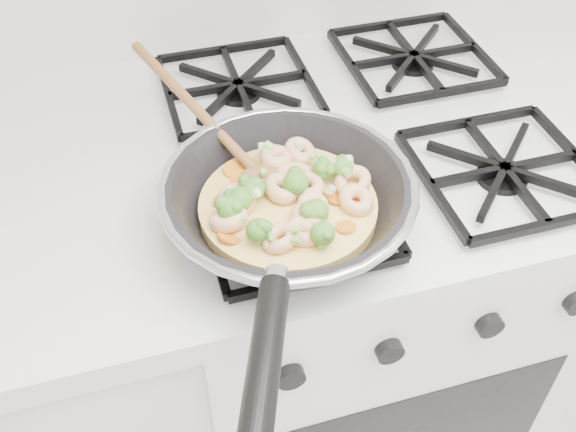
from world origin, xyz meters
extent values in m
cube|color=white|center=(0.00, 1.70, 0.45)|extent=(0.60, 0.60, 0.90)
cube|color=black|center=(0.00, 1.70, 0.91)|extent=(0.56, 0.56, 0.02)
torus|color=#B5B6BD|center=(-0.16, 1.54, 0.98)|extent=(0.31, 0.31, 0.01)
cylinder|color=black|center=(-0.25, 1.31, 0.98)|extent=(0.10, 0.19, 0.03)
cylinder|color=#F9D26C|center=(-0.16, 1.54, 0.94)|extent=(0.22, 0.22, 0.02)
ellipsoid|color=brown|center=(-0.18, 1.58, 0.96)|extent=(0.06, 0.07, 0.02)
cylinder|color=brown|center=(-0.24, 1.72, 0.99)|extent=(0.12, 0.26, 0.07)
torus|color=#ECBE8C|center=(-0.14, 1.57, 0.96)|extent=(0.06, 0.06, 0.03)
torus|color=#ECBE8C|center=(-0.16, 1.61, 0.96)|extent=(0.06, 0.06, 0.03)
torus|color=#ECBE8C|center=(-0.22, 1.54, 0.96)|extent=(0.07, 0.07, 0.03)
torus|color=#ECBE8C|center=(-0.15, 1.49, 0.96)|extent=(0.05, 0.05, 0.02)
torus|color=#ECBE8C|center=(-0.17, 1.55, 0.96)|extent=(0.06, 0.06, 0.03)
torus|color=#ECBE8C|center=(-0.12, 1.61, 0.96)|extent=(0.05, 0.05, 0.03)
torus|color=#ECBE8C|center=(-0.08, 1.54, 0.96)|extent=(0.07, 0.07, 0.02)
torus|color=#ECBE8C|center=(-0.19, 1.47, 0.96)|extent=(0.06, 0.06, 0.02)
torus|color=#ECBE8C|center=(-0.16, 1.47, 0.96)|extent=(0.06, 0.06, 0.03)
torus|color=#ECBE8C|center=(-0.22, 1.55, 0.96)|extent=(0.06, 0.06, 0.02)
torus|color=#ECBE8C|center=(-0.24, 1.52, 0.96)|extent=(0.05, 0.05, 0.03)
torus|color=#ECBE8C|center=(-0.13, 1.54, 0.96)|extent=(0.06, 0.06, 0.02)
torus|color=#ECBE8C|center=(-0.14, 1.51, 0.96)|extent=(0.05, 0.05, 0.02)
torus|color=#ECBE8C|center=(-0.09, 1.50, 0.96)|extent=(0.06, 0.06, 0.03)
ellipsoid|color=#569530|center=(-0.20, 1.55, 0.97)|extent=(0.04, 0.04, 0.03)
ellipsoid|color=#569530|center=(-0.11, 1.56, 0.97)|extent=(0.03, 0.03, 0.03)
ellipsoid|color=#569530|center=(-0.23, 1.52, 0.97)|extent=(0.04, 0.04, 0.03)
ellipsoid|color=#569530|center=(-0.22, 1.53, 0.97)|extent=(0.04, 0.04, 0.03)
ellipsoid|color=#569530|center=(-0.14, 1.49, 0.97)|extent=(0.04, 0.04, 0.03)
ellipsoid|color=#569530|center=(-0.09, 1.56, 0.97)|extent=(0.04, 0.04, 0.03)
ellipsoid|color=#569530|center=(-0.21, 1.48, 0.97)|extent=(0.04, 0.04, 0.03)
ellipsoid|color=#569530|center=(-0.15, 1.54, 0.97)|extent=(0.04, 0.04, 0.03)
ellipsoid|color=#569530|center=(-0.14, 1.45, 0.97)|extent=(0.04, 0.04, 0.03)
cylinder|color=orange|center=(-0.24, 1.55, 0.96)|extent=(0.04, 0.04, 0.00)
cylinder|color=orange|center=(-0.11, 1.47, 0.96)|extent=(0.03, 0.03, 0.01)
cylinder|color=orange|center=(-0.24, 1.50, 0.96)|extent=(0.03, 0.03, 0.01)
cylinder|color=orange|center=(-0.20, 1.56, 0.96)|extent=(0.04, 0.04, 0.01)
cylinder|color=orange|center=(-0.10, 1.53, 0.96)|extent=(0.04, 0.04, 0.01)
cylinder|color=orange|center=(-0.21, 1.59, 0.96)|extent=(0.04, 0.04, 0.01)
cylinder|color=orange|center=(-0.19, 1.61, 0.96)|extent=(0.03, 0.03, 0.01)
cylinder|color=orange|center=(-0.09, 1.53, 0.96)|extent=(0.04, 0.04, 0.01)
cylinder|color=orange|center=(-0.09, 1.51, 0.96)|extent=(0.03, 0.03, 0.01)
cylinder|color=orange|center=(-0.21, 1.61, 0.96)|extent=(0.04, 0.04, 0.01)
cylinder|color=#7BC54F|center=(-0.21, 1.55, 0.98)|extent=(0.01, 0.01, 0.01)
cylinder|color=beige|center=(-0.20, 1.53, 0.98)|extent=(0.01, 0.01, 0.01)
cylinder|color=beige|center=(-0.10, 1.56, 0.98)|extent=(0.01, 0.01, 0.01)
cylinder|color=beige|center=(-0.12, 1.61, 0.98)|extent=(0.01, 0.01, 0.01)
cylinder|color=#7BC54F|center=(-0.18, 1.46, 0.97)|extent=(0.01, 0.01, 0.01)
cylinder|color=beige|center=(-0.11, 1.52, 0.97)|extent=(0.01, 0.01, 0.01)
cylinder|color=#7BC54F|center=(-0.17, 1.46, 0.98)|extent=(0.01, 0.01, 0.01)
cylinder|color=#7BC54F|center=(-0.16, 1.62, 0.97)|extent=(0.01, 0.01, 0.01)
cylinder|color=#7BC54F|center=(-0.23, 1.51, 0.97)|extent=(0.01, 0.01, 0.01)
cylinder|color=beige|center=(-0.08, 1.56, 0.98)|extent=(0.01, 0.01, 0.01)
cylinder|color=beige|center=(-0.17, 1.62, 0.97)|extent=(0.01, 0.01, 0.01)
cylinder|color=beige|center=(-0.07, 1.57, 0.97)|extent=(0.01, 0.01, 0.01)
cylinder|color=#7BC54F|center=(-0.20, 1.46, 0.98)|extent=(0.01, 0.01, 0.01)
cylinder|color=#7BC54F|center=(-0.16, 1.62, 0.98)|extent=(0.01, 0.01, 0.01)
cylinder|color=beige|center=(-0.15, 1.47, 0.97)|extent=(0.01, 0.01, 0.01)
cylinder|color=#7BC54F|center=(-0.11, 1.57, 0.97)|extent=(0.01, 0.01, 0.01)
cylinder|color=#7BC54F|center=(-0.12, 1.58, 0.98)|extent=(0.01, 0.01, 0.01)
cylinder|color=beige|center=(-0.07, 1.55, 0.97)|extent=(0.01, 0.01, 0.01)
cylinder|color=#7BC54F|center=(-0.09, 1.54, 0.98)|extent=(0.01, 0.01, 0.01)
cylinder|color=#7BC54F|center=(-0.18, 1.57, 0.98)|extent=(0.01, 0.01, 0.01)
camera|label=1|loc=(-0.33, 0.97, 1.52)|focal=42.11mm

